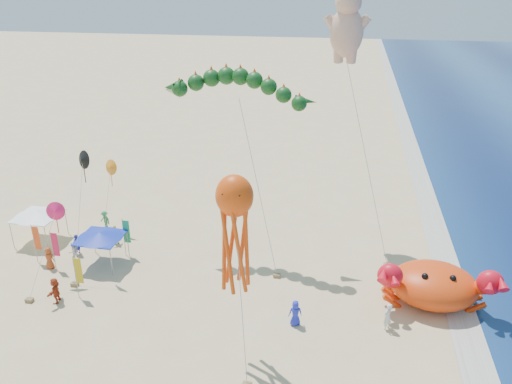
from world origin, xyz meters
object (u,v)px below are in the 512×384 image
(dragon_kite, at_px, (237,91))
(canopy_blue, at_px, (100,235))
(cherub_kite, at_px, (347,23))
(canopy_white, at_px, (37,214))
(crab_inflatable, at_px, (434,284))
(octopus_kite, at_px, (235,225))

(dragon_kite, distance_m, canopy_blue, 14.67)
(cherub_kite, height_order, canopy_white, cherub_kite)
(cherub_kite, bearing_deg, dragon_kite, -146.25)
(cherub_kite, bearing_deg, canopy_white, -163.63)
(canopy_blue, bearing_deg, crab_inflatable, -1.38)
(cherub_kite, height_order, canopy_blue, cherub_kite)
(cherub_kite, bearing_deg, canopy_blue, -151.02)
(dragon_kite, height_order, octopus_kite, dragon_kite)
(crab_inflatable, bearing_deg, dragon_kite, 160.60)
(dragon_kite, bearing_deg, crab_inflatable, -19.40)
(canopy_white, bearing_deg, dragon_kite, 7.13)
(octopus_kite, distance_m, canopy_white, 22.11)
(cherub_kite, relative_size, canopy_blue, 5.73)
(dragon_kite, bearing_deg, octopus_kite, -77.82)
(dragon_kite, xyz_separation_m, canopy_blue, (-9.58, -4.46, -10.18))
(cherub_kite, height_order, octopus_kite, cherub_kite)
(octopus_kite, relative_size, canopy_white, 3.06)
(octopus_kite, bearing_deg, crab_inflatable, 30.52)
(cherub_kite, relative_size, octopus_kite, 1.78)
(crab_inflatable, distance_m, canopy_white, 30.80)
(canopy_white, bearing_deg, crab_inflatable, -5.59)
(crab_inflatable, distance_m, octopus_kite, 15.19)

